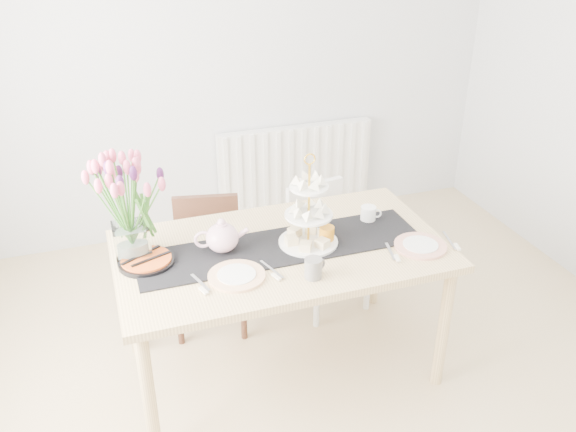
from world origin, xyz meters
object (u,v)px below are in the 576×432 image
object	(u,v)px
chair_brown	(208,253)
teapot	(222,238)
radiator	(295,164)
cream_jug	(368,214)
tart_tin	(147,261)
chair_white	(322,237)
cake_stand	(309,222)
dining_table	(281,261)
mug_orange	(327,235)
mug_grey	(313,268)
tulip_vase	(125,194)
plate_right	(420,246)
plate_left	(237,276)

from	to	relation	value
chair_brown	teapot	size ratio (longest dim) A/B	2.99
radiator	chair_brown	distance (m)	1.38
cream_jug	tart_tin	size ratio (longest dim) A/B	0.31
chair_white	cake_stand	bearing A→B (deg)	-128.18
dining_table	mug_orange	xyz separation A→B (m)	(0.23, -0.03, 0.12)
chair_brown	chair_white	bearing A→B (deg)	8.83
teapot	mug_grey	bearing A→B (deg)	-37.77
tart_tin	tulip_vase	bearing A→B (deg)	119.28
radiator	plate_right	bearing A→B (deg)	-90.11
chair_brown	plate_right	size ratio (longest dim) A/B	2.96
chair_brown	mug_orange	bearing A→B (deg)	-39.66
mug_grey	mug_orange	xyz separation A→B (m)	(0.17, 0.26, -0.00)
chair_white	tulip_vase	distance (m)	1.36
teapot	plate_right	size ratio (longest dim) A/B	0.99
plate_left	plate_right	distance (m)	0.92
chair_brown	cream_jug	distance (m)	0.97
dining_table	chair_white	bearing A→B (deg)	50.86
chair_white	mug_grey	distance (m)	0.99
mug_orange	plate_left	distance (m)	0.52
chair_brown	mug_grey	bearing A→B (deg)	-58.63
mug_orange	teapot	bearing A→B (deg)	128.74
tulip_vase	teapot	distance (m)	0.49
cream_jug	tulip_vase	bearing A→B (deg)	-158.74
tulip_vase	cake_stand	xyz separation A→B (m)	(0.83, -0.17, -0.21)
mug_grey	cake_stand	bearing A→B (deg)	50.88
cream_jug	mug_grey	world-z (taller)	mug_grey
dining_table	tulip_vase	xyz separation A→B (m)	(-0.69, 0.15, 0.41)
chair_brown	tulip_vase	bearing A→B (deg)	-123.95
mug_grey	plate_left	size ratio (longest dim) A/B	0.36
chair_white	mug_grey	xyz separation A→B (m)	(-0.38, -0.83, 0.36)
mug_orange	plate_left	size ratio (longest dim) A/B	0.34
mug_orange	chair_white	bearing A→B (deg)	27.22
tulip_vase	mug_grey	bearing A→B (deg)	-30.83
teapot	chair_brown	bearing A→B (deg)	95.76
chair_white	cream_jug	size ratio (longest dim) A/B	9.39
tart_tin	mug_orange	world-z (taller)	mug_orange
radiator	tulip_vase	bearing A→B (deg)	-132.33
chair_brown	teapot	xyz separation A→B (m)	(-0.02, -0.52, 0.40)
dining_table	mug_grey	size ratio (longest dim) A/B	16.83
dining_table	plate_left	size ratio (longest dim) A/B	6.13
tulip_vase	plate_left	xyz separation A→B (m)	(0.42, -0.33, -0.32)
teapot	tulip_vase	bearing A→B (deg)	174.51
dining_table	tulip_vase	distance (m)	0.82
cake_stand	mug_grey	world-z (taller)	cake_stand
teapot	mug_grey	world-z (taller)	teapot
teapot	mug_orange	size ratio (longest dim) A/B	2.88
mug_orange	dining_table	bearing A→B (deg)	130.24
radiator	chair_brown	world-z (taller)	chair_brown
tulip_vase	mug_grey	xyz separation A→B (m)	(0.74, -0.44, -0.28)
teapot	plate_right	world-z (taller)	teapot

